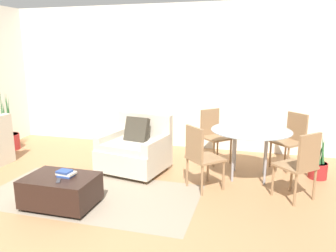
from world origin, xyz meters
TOP-DOWN VIEW (x-y plane):
  - ground_plane at (0.00, 0.00)m, footprint 20.00×20.00m
  - wall_back at (0.00, 3.47)m, footprint 12.00×0.06m
  - area_rug at (-0.19, 0.89)m, footprint 2.80×1.42m
  - armchair at (0.04, 1.91)m, footprint 1.10×1.01m
  - ottoman at (-0.40, 0.51)m, footprint 0.85×0.60m
  - book_stack at (-0.34, 0.54)m, footprint 0.22×0.18m
  - tv_remote_primary at (-0.34, 0.38)m, footprint 0.10×0.14m
  - potted_plant at (-2.76, 2.36)m, footprint 0.38×0.38m
  - dining_table at (1.80, 2.09)m, footprint 1.17×1.17m
  - dining_chair_near_left at (1.16, 1.45)m, footprint 0.59×0.59m
  - dining_chair_near_right at (2.44, 1.45)m, footprint 0.59×0.59m
  - dining_chair_far_left at (1.16, 2.73)m, footprint 0.59×0.59m
  - dining_chair_far_right at (2.44, 2.73)m, footprint 0.59×0.59m
  - potted_plant_small at (2.80, 2.34)m, footprint 0.27×0.27m

SIDE VIEW (x-z plane):
  - ground_plane at x=0.00m, z-range 0.00..0.00m
  - area_rug at x=-0.19m, z-range 0.00..0.01m
  - potted_plant_small at x=2.80m, z-range -0.16..0.56m
  - ottoman at x=-0.40m, z-range 0.02..0.40m
  - potted_plant at x=-2.76m, z-range -0.31..0.86m
  - armchair at x=0.04m, z-range -0.10..0.79m
  - tv_remote_primary at x=-0.34m, z-range 0.38..0.39m
  - book_stack at x=-0.34m, z-range 0.38..0.46m
  - dining_chair_near_left at x=1.16m, z-range 0.07..0.97m
  - dining_chair_near_right at x=2.44m, z-range 0.07..0.97m
  - dining_chair_far_left at x=1.16m, z-range 0.07..0.97m
  - dining_chair_far_right at x=2.44m, z-range 0.07..0.97m
  - dining_table at x=1.80m, z-range 0.30..1.04m
  - wall_back at x=0.00m, z-range 0.00..2.75m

